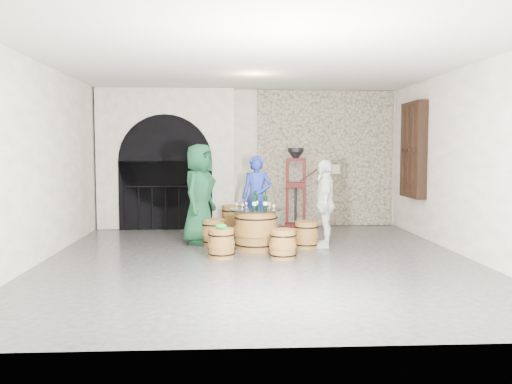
{
  "coord_description": "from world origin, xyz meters",
  "views": [
    {
      "loc": [
        -0.5,
        -8.78,
        1.79
      ],
      "look_at": [
        0.0,
        0.83,
        1.05
      ],
      "focal_mm": 38.0,
      "sensor_mm": 36.0,
      "label": 1
    }
  ],
  "objects": [
    {
      "name": "green_cap",
      "position": [
        -0.61,
        0.17,
        0.53
      ],
      "size": [
        0.23,
        0.18,
        0.1
      ],
      "color": "#0E9C2D",
      "rests_on": "barrel_stool_near_left"
    },
    {
      "name": "barrel_stool_far",
      "position": [
        0.07,
        1.83,
        0.24
      ],
      "size": [
        0.46,
        0.46,
        0.49
      ],
      "color": "brown",
      "rests_on": "ground"
    },
    {
      "name": "person_blue",
      "position": [
        0.09,
        2.06,
        0.85
      ],
      "size": [
        0.69,
        0.54,
        1.69
      ],
      "primitive_type": "imported",
      "rotation": [
        0.0,
        0.0,
        -0.23
      ],
      "color": "#1B2F99",
      "rests_on": "ground"
    },
    {
      "name": "wall_right",
      "position": [
        3.5,
        0.0,
        1.6
      ],
      "size": [
        0.0,
        8.0,
        8.0
      ],
      "primitive_type": "plane",
      "rotation": [
        1.57,
        0.0,
        -1.57
      ],
      "color": "white",
      "rests_on": "ground"
    },
    {
      "name": "tasting_glass_f",
      "position": [
        -0.34,
        1.03,
        0.79
      ],
      "size": [
        0.05,
        0.05,
        0.1
      ],
      "primitive_type": null,
      "color": "#AF5722",
      "rests_on": "barrel_table"
    },
    {
      "name": "barrel_stool_near_right",
      "position": [
        0.41,
        0.04,
        0.24
      ],
      "size": [
        0.46,
        0.46,
        0.49
      ],
      "color": "brown",
      "rests_on": "ground"
    },
    {
      "name": "corking_press",
      "position": [
        1.07,
        3.66,
        1.07
      ],
      "size": [
        0.77,
        0.47,
        1.84
      ],
      "rotation": [
        0.0,
        0.0,
        -0.13
      ],
      "color": "#50110D",
      "rests_on": "ground"
    },
    {
      "name": "arched_opening",
      "position": [
        -1.9,
        3.74,
        1.58
      ],
      "size": [
        3.1,
        0.6,
        3.19
      ],
      "color": "white",
      "rests_on": "ground"
    },
    {
      "name": "tasting_glass_c",
      "position": [
        -0.16,
        1.14,
        0.79
      ],
      "size": [
        0.05,
        0.05,
        0.1
      ],
      "primitive_type": null,
      "color": "#AF5722",
      "rests_on": "barrel_table"
    },
    {
      "name": "tasting_glass_e",
      "position": [
        0.31,
        0.65,
        0.79
      ],
      "size": [
        0.05,
        0.05,
        0.1
      ],
      "primitive_type": null,
      "color": "#AF5722",
      "rests_on": "barrel_table"
    },
    {
      "name": "wine_bottle_right",
      "position": [
        0.02,
        1.04,
        0.87
      ],
      "size": [
        0.08,
        0.08,
        0.32
      ],
      "color": "black",
      "rests_on": "barrel_table"
    },
    {
      "name": "barrel_stool_right",
      "position": [
        0.94,
        1.02,
        0.24
      ],
      "size": [
        0.46,
        0.46,
        0.49
      ],
      "color": "brown",
      "rests_on": "ground"
    },
    {
      "name": "wall_back",
      "position": [
        0.0,
        4.0,
        1.6
      ],
      "size": [
        8.0,
        0.0,
        8.0
      ],
      "primitive_type": "plane",
      "rotation": [
        1.57,
        0.0,
        0.0
      ],
      "color": "white",
      "rests_on": "ground"
    },
    {
      "name": "person_green",
      "position": [
        -1.05,
        1.62,
        0.96
      ],
      "size": [
        0.91,
        1.09,
        1.91
      ],
      "primitive_type": "imported",
      "rotation": [
        0.0,
        0.0,
        1.2
      ],
      "color": "#113E24",
      "rests_on": "ground"
    },
    {
      "name": "ceiling",
      "position": [
        0.0,
        0.0,
        3.2
      ],
      "size": [
        8.0,
        8.0,
        0.0
      ],
      "primitive_type": "plane",
      "rotation": [
        3.14,
        0.0,
        0.0
      ],
      "color": "beige",
      "rests_on": "wall_back"
    },
    {
      "name": "barrel_stool_near_left",
      "position": [
        -0.61,
        0.18,
        0.24
      ],
      "size": [
        0.46,
        0.46,
        0.49
      ],
      "color": "brown",
      "rests_on": "ground"
    },
    {
      "name": "person_white",
      "position": [
        1.29,
        1.06,
        0.81
      ],
      "size": [
        0.57,
        1.01,
        1.63
      ],
      "primitive_type": "imported",
      "rotation": [
        0.0,
        0.0,
        -1.76
      ],
      "color": "silver",
      "rests_on": "ground"
    },
    {
      "name": "wall_front",
      "position": [
        0.0,
        -4.0,
        1.6
      ],
      "size": [
        8.0,
        0.0,
        8.0
      ],
      "primitive_type": "plane",
      "rotation": [
        -1.57,
        0.0,
        0.0
      ],
      "color": "white",
      "rests_on": "ground"
    },
    {
      "name": "ground",
      "position": [
        0.0,
        0.0,
        0.0
      ],
      "size": [
        8.0,
        8.0,
        0.0
      ],
      "primitive_type": "plane",
      "color": "#2C2C2E",
      "rests_on": "ground"
    },
    {
      "name": "side_barrel",
      "position": [
        -0.42,
        2.9,
        0.3
      ],
      "size": [
        0.46,
        0.46,
        0.61
      ],
      "rotation": [
        0.0,
        0.0,
        0.41
      ],
      "color": "brown",
      "rests_on": "ground"
    },
    {
      "name": "barrel_table",
      "position": [
        0.01,
        0.89,
        0.37
      ],
      "size": [
        0.96,
        0.96,
        0.74
      ],
      "color": "brown",
      "rests_on": "ground"
    },
    {
      "name": "tasting_glass_a",
      "position": [
        -0.24,
        0.86,
        0.79
      ],
      "size": [
        0.05,
        0.05,
        0.1
      ],
      "primitive_type": null,
      "color": "#AF5722",
      "rests_on": "barrel_table"
    },
    {
      "name": "control_box",
      "position": [
        2.05,
        3.86,
        1.35
      ],
      "size": [
        0.18,
        0.1,
        0.22
      ],
      "primitive_type": "cube",
      "color": "silver",
      "rests_on": "wall_back"
    },
    {
      "name": "wine_bottle_left",
      "position": [
        -0.03,
        0.83,
        0.87
      ],
      "size": [
        0.08,
        0.08,
        0.32
      ],
      "color": "black",
      "rests_on": "barrel_table"
    },
    {
      "name": "tasting_glass_d",
      "position": [
        0.26,
        1.06,
        0.79
      ],
      "size": [
        0.05,
        0.05,
        0.1
      ],
      "primitive_type": null,
      "color": "#AF5722",
      "rests_on": "barrel_table"
    },
    {
      "name": "tasting_glass_b",
      "position": [
        0.21,
        0.94,
        0.79
      ],
      "size": [
        0.05,
        0.05,
        0.1
      ],
      "primitive_type": null,
      "color": "#AF5722",
      "rests_on": "barrel_table"
    },
    {
      "name": "wine_bottle_center",
      "position": [
        0.17,
        0.87,
        0.87
      ],
      "size": [
        0.08,
        0.08,
        0.32
      ],
      "color": "black",
      "rests_on": "barrel_table"
    },
    {
      "name": "barrel_stool_left",
      "position": [
        -0.77,
        1.43,
        0.24
      ],
      "size": [
        0.46,
        0.46,
        0.49
      ],
      "color": "brown",
      "rests_on": "ground"
    },
    {
      "name": "stone_facing_panel",
      "position": [
        1.8,
        3.94,
        1.6
      ],
      "size": [
        3.2,
        0.12,
        3.18
      ],
      "primitive_type": "cube",
      "color": "#A99F87",
      "rests_on": "ground"
    },
    {
      "name": "wall_left",
      "position": [
        -3.5,
        0.0,
        1.6
      ],
      "size": [
        0.0,
        8.0,
        8.0
      ],
      "primitive_type": "plane",
      "rotation": [
        1.57,
        0.0,
        1.57
      ],
      "color": "white",
      "rests_on": "ground"
    },
    {
      "name": "shuttered_window",
      "position": [
        3.38,
        2.4,
        1.8
      ],
      "size": [
        0.23,
        1.1,
        2.0
      ],
      "color": "black",
      "rests_on": "wall_right"
    }
  ]
}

